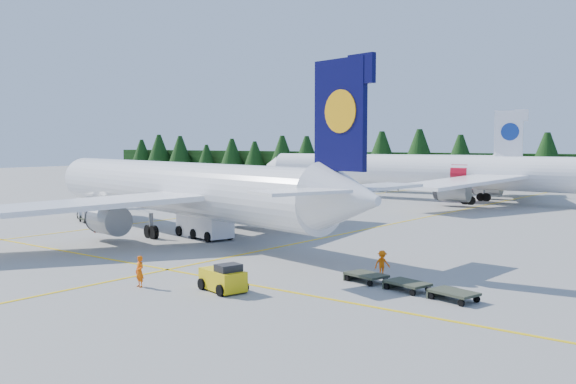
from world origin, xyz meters
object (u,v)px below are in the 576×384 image
Objects in this scene: baggage_tug at (223,278)px; airliner_navy at (168,188)px; service_truck at (204,221)px; airstairs at (99,201)px; airliner_red at (459,173)px.

airliner_navy is at bearing 159.98° from baggage_tug.
service_truck is 19.61m from baggage_tug.
airstairs is at bearing 170.83° from airliner_navy.
airliner_red is at bearing 115.69° from baggage_tug.
airliner_navy is 7.30× the size of service_truck.
airliner_red is at bearing 98.00° from service_truck.
airstairs is at bearing -133.01° from airliner_red.
service_truck is (-3.40, -43.97, -2.51)m from airliner_red.
baggage_tug is (41.40, -21.82, -0.24)m from airstairs.
baggage_tug is at bearing -29.13° from service_truck.
baggage_tug is at bearing -22.71° from airliner_navy.
airliner_navy is 5.51m from service_truck.
airliner_red reaches higher than baggage_tug.
airliner_red is 7.32× the size of service_truck.
airliner_navy reaches higher than baggage_tug.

